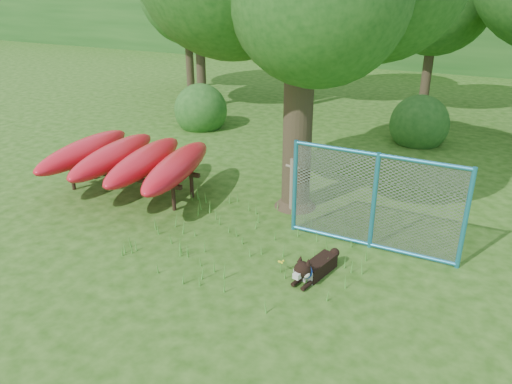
% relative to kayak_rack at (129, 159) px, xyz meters
% --- Properties ---
extents(ground, '(80.00, 80.00, 0.00)m').
position_rel_kayak_rack_xyz_m(ground, '(3.47, -1.89, -0.88)').
color(ground, '#1F490E').
rests_on(ground, ground).
extents(wooden_post, '(0.34, 0.14, 1.25)m').
position_rel_kayak_rack_xyz_m(wooden_post, '(3.85, 0.73, -0.22)').
color(wooden_post, '#6D6451').
rests_on(wooden_post, ground).
extents(kayak_rack, '(3.96, 3.51, 1.15)m').
position_rel_kayak_rack_xyz_m(kayak_rack, '(0.00, 0.00, 0.00)').
color(kayak_rack, black).
rests_on(kayak_rack, ground).
extents(husky_dog, '(0.52, 1.21, 0.55)m').
position_rel_kayak_rack_xyz_m(husky_dog, '(5.19, -1.54, -0.69)').
color(husky_dog, black).
rests_on(husky_dog, ground).
extents(fence_section, '(3.28, 0.16, 3.20)m').
position_rel_kayak_rack_xyz_m(fence_section, '(5.79, -0.05, 0.08)').
color(fence_section, teal).
rests_on(fence_section, ground).
extents(wildflower_clump, '(0.11, 0.10, 0.24)m').
position_rel_kayak_rack_xyz_m(wildflower_clump, '(4.61, -1.63, -0.69)').
color(wildflower_clump, '#4B9731').
rests_on(wildflower_clump, ground).
extents(bg_tree_f, '(3.60, 3.60, 5.55)m').
position_rel_kayak_rack_xyz_m(bg_tree_f, '(-5.53, 11.11, 2.85)').
color(bg_tree_f, '#31281B').
rests_on(bg_tree_f, ground).
extents(shrub_left, '(1.80, 1.80, 1.80)m').
position_rel_kayak_rack_xyz_m(shrub_left, '(-1.53, 5.61, -0.88)').
color(shrub_left, '#1E511A').
rests_on(shrub_left, ground).
extents(shrub_mid, '(1.80, 1.80, 1.80)m').
position_rel_kayak_rack_xyz_m(shrub_mid, '(5.47, 7.11, -0.88)').
color(shrub_mid, '#1E511A').
rests_on(shrub_mid, ground).
extents(wooded_hillside, '(80.00, 12.00, 6.00)m').
position_rel_kayak_rack_xyz_m(wooded_hillside, '(3.47, 26.11, 2.12)').
color(wooded_hillside, '#1E511A').
rests_on(wooded_hillside, ground).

